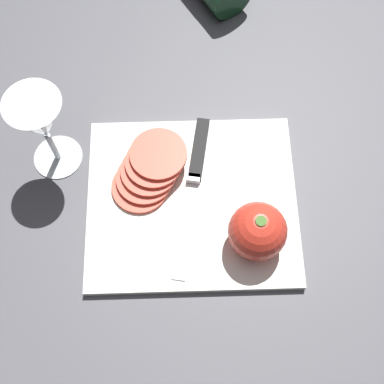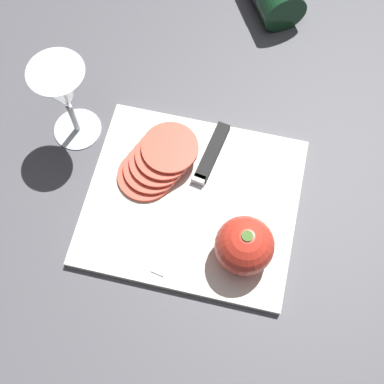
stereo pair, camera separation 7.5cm
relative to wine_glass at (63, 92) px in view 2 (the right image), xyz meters
name	(u,v)px [view 2 (the right image)]	position (x,y,z in m)	size (l,w,h in m)	color
ground_plane	(204,192)	(-0.21, 0.06, -0.10)	(3.00, 3.00, 0.00)	#4C4C51
cutting_board	(192,202)	(-0.20, 0.08, -0.10)	(0.30, 0.27, 0.01)	silver
wine_glass	(63,92)	(0.00, 0.00, 0.00)	(0.08, 0.08, 0.15)	silver
whole_tomato	(244,246)	(-0.29, 0.15, -0.05)	(0.08, 0.08, 0.08)	red
knife	(205,166)	(-0.21, 0.03, -0.09)	(0.06, 0.25, 0.01)	silver
tomato_slice_stack_near	(158,162)	(-0.14, 0.04, -0.07)	(0.11, 0.12, 0.03)	#DB4C38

